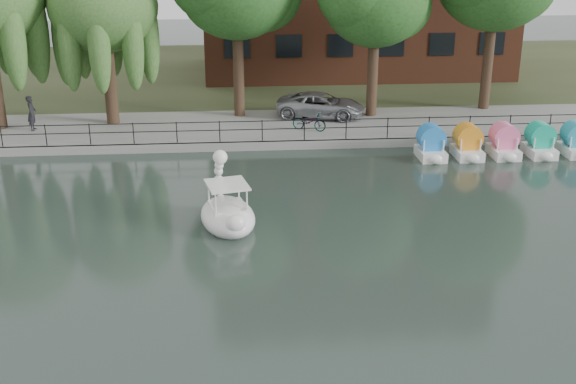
{
  "coord_description": "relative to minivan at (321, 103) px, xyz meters",
  "views": [
    {
      "loc": [
        -1.34,
        -19.53,
        10.34
      ],
      "look_at": [
        0.5,
        4.0,
        1.3
      ],
      "focal_mm": 45.0,
      "sensor_mm": 36.0,
      "label": 1
    }
  ],
  "objects": [
    {
      "name": "land_strip",
      "position": [
        -3.28,
        12.71,
        -0.95
      ],
      "size": [
        60.0,
        22.0,
        0.36
      ],
      "primitive_type": "cube",
      "color": "#47512D",
      "rests_on": "ground_plane"
    },
    {
      "name": "pedestrian",
      "position": [
        -14.53,
        -1.36,
        0.26
      ],
      "size": [
        0.5,
        0.73,
        1.98
      ],
      "primitive_type": "imported",
      "rotation": [
        0.0,
        0.0,
        1.6
      ],
      "color": "black",
      "rests_on": "promenade"
    },
    {
      "name": "pedal_boat_row",
      "position": [
        9.41,
        -6.06,
        -0.53
      ],
      "size": [
        11.35,
        1.7,
        1.4
      ],
      "color": "white",
      "rests_on": "ground_plane"
    },
    {
      "name": "bicycle",
      "position": [
        -0.87,
        -2.46,
        -0.23
      ],
      "size": [
        1.27,
        1.81,
        1.0
      ],
      "primitive_type": "imported",
      "rotation": [
        0.0,
        0.0,
        1.13
      ],
      "color": "gray",
      "rests_on": "promenade"
    },
    {
      "name": "ground_plane",
      "position": [
        -3.28,
        -17.29,
        -1.13
      ],
      "size": [
        120.0,
        120.0,
        0.0
      ],
      "primitive_type": "plane",
      "color": "#394641"
    },
    {
      "name": "railing",
      "position": [
        -3.28,
        -4.04,
        0.01
      ],
      "size": [
        32.0,
        0.05,
        1.0
      ],
      "color": "black",
      "rests_on": "promenade"
    },
    {
      "name": "promenade",
      "position": [
        -3.28,
        -1.29,
        -0.93
      ],
      "size": [
        40.0,
        6.0,
        0.4
      ],
      "primitive_type": "cube",
      "color": "gray",
      "rests_on": "ground_plane"
    },
    {
      "name": "willow_mid",
      "position": [
        -10.78,
        -0.29,
        5.11
      ],
      "size": [
        5.32,
        5.32,
        8.15
      ],
      "color": "#473323",
      "rests_on": "promenade"
    },
    {
      "name": "broadleaf_right",
      "position": [
        2.72,
        0.21,
        5.25
      ],
      "size": [
        5.4,
        5.4,
        8.32
      ],
      "color": "#473323",
      "rests_on": "promenade"
    },
    {
      "name": "swan_boat",
      "position": [
        -4.92,
        -13.03,
        -0.58
      ],
      "size": [
        2.48,
        3.32,
        2.53
      ],
      "rotation": [
        0.0,
        0.0,
        0.22
      ],
      "color": "white",
      "rests_on": "ground_plane"
    },
    {
      "name": "kerb",
      "position": [
        -3.28,
        -4.24,
        -0.93
      ],
      "size": [
        40.0,
        0.25,
        0.4
      ],
      "primitive_type": "cube",
      "color": "gray",
      "rests_on": "ground_plane"
    },
    {
      "name": "minivan",
      "position": [
        0.0,
        0.0,
        0.0
      ],
      "size": [
        3.7,
        5.72,
        1.47
      ],
      "primitive_type": "imported",
      "rotation": [
        0.0,
        0.0,
        1.31
      ],
      "color": "gray",
      "rests_on": "promenade"
    }
  ]
}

